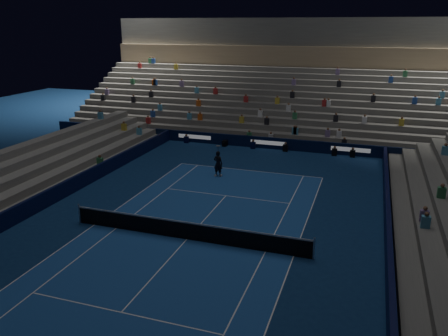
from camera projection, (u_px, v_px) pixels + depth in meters
ground at (187, 239)px, 22.72m from camera, size 90.00×90.00×0.00m
court_surface at (187, 239)px, 22.72m from camera, size 10.97×23.77×0.01m
sponsor_barrier_far at (269, 143)px, 39.27m from camera, size 44.00×0.25×1.00m
sponsor_barrier_east at (389, 261)px, 19.65m from camera, size 0.25×37.00×1.00m
sponsor_barrier_west at (31, 207)px, 25.49m from camera, size 0.25×37.00×1.00m
grandstand_main at (290, 95)px, 46.87m from camera, size 44.00×15.20×11.20m
tennis_net at (187, 230)px, 22.57m from camera, size 12.90×0.10×1.10m
tennis_player at (218, 164)px, 31.92m from camera, size 0.75×0.56×1.89m
broadcast_camera at (225, 143)px, 40.07m from camera, size 0.42×0.84×0.51m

